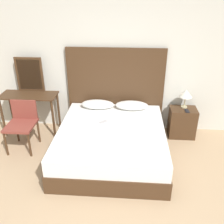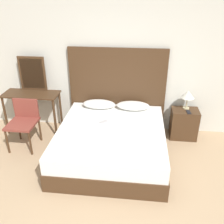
{
  "view_description": "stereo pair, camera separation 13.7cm",
  "coord_description": "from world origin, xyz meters",
  "px_view_note": "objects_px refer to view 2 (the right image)",
  "views": [
    {
      "loc": [
        0.19,
        -1.79,
        2.58
      ],
      "look_at": [
        -0.08,
        1.8,
        0.79
      ],
      "focal_mm": 40.0,
      "sensor_mm": 36.0,
      "label": 1
    },
    {
      "loc": [
        0.33,
        -1.77,
        2.58
      ],
      "look_at": [
        -0.08,
        1.8,
        0.79
      ],
      "focal_mm": 40.0,
      "sensor_mm": 36.0,
      "label": 2
    }
  ],
  "objects_px": {
    "phone_on_bed": "(104,122)",
    "table_lamp": "(188,95)",
    "bed": "(111,143)",
    "nightstand": "(184,124)",
    "chair": "(24,120)",
    "vanity_desk": "(32,100)",
    "phone_on_nightstand": "(189,112)"
  },
  "relations": [
    {
      "from": "table_lamp",
      "to": "nightstand",
      "type": "bearing_deg",
      "value": -100.28
    },
    {
      "from": "phone_on_bed",
      "to": "phone_on_nightstand",
      "type": "relative_size",
      "value": 1.02
    },
    {
      "from": "table_lamp",
      "to": "chair",
      "type": "relative_size",
      "value": 0.42
    },
    {
      "from": "phone_on_bed",
      "to": "vanity_desk",
      "type": "relative_size",
      "value": 0.15
    },
    {
      "from": "bed",
      "to": "chair",
      "type": "height_order",
      "value": "chair"
    },
    {
      "from": "bed",
      "to": "phone_on_nightstand",
      "type": "relative_size",
      "value": 12.47
    },
    {
      "from": "bed",
      "to": "phone_on_bed",
      "type": "distance_m",
      "value": 0.38
    },
    {
      "from": "bed",
      "to": "phone_on_nightstand",
      "type": "height_order",
      "value": "phone_on_nightstand"
    },
    {
      "from": "chair",
      "to": "vanity_desk",
      "type": "bearing_deg",
      "value": 94.26
    },
    {
      "from": "bed",
      "to": "table_lamp",
      "type": "bearing_deg",
      "value": 32.64
    },
    {
      "from": "phone_on_bed",
      "to": "table_lamp",
      "type": "bearing_deg",
      "value": 23.56
    },
    {
      "from": "vanity_desk",
      "to": "chair",
      "type": "relative_size",
      "value": 1.26
    },
    {
      "from": "phone_on_bed",
      "to": "nightstand",
      "type": "bearing_deg",
      "value": 21.33
    },
    {
      "from": "phone_on_nightstand",
      "to": "vanity_desk",
      "type": "distance_m",
      "value": 2.94
    },
    {
      "from": "bed",
      "to": "table_lamp",
      "type": "relative_size",
      "value": 5.48
    },
    {
      "from": "bed",
      "to": "nightstand",
      "type": "height_order",
      "value": "nightstand"
    },
    {
      "from": "table_lamp",
      "to": "chair",
      "type": "bearing_deg",
      "value": -167.44
    },
    {
      "from": "bed",
      "to": "chair",
      "type": "relative_size",
      "value": 2.29
    },
    {
      "from": "phone_on_bed",
      "to": "nightstand",
      "type": "height_order",
      "value": "nightstand"
    },
    {
      "from": "nightstand",
      "to": "phone_on_bed",
      "type": "bearing_deg",
      "value": -158.67
    },
    {
      "from": "phone_on_nightstand",
      "to": "phone_on_bed",
      "type": "bearing_deg",
      "value": -162.22
    },
    {
      "from": "vanity_desk",
      "to": "chair",
      "type": "xyz_separation_m",
      "value": [
        0.04,
        -0.5,
        -0.15
      ]
    },
    {
      "from": "table_lamp",
      "to": "vanity_desk",
      "type": "distance_m",
      "value": 2.93
    },
    {
      "from": "vanity_desk",
      "to": "phone_on_bed",
      "type": "bearing_deg",
      "value": -18.71
    },
    {
      "from": "vanity_desk",
      "to": "phone_on_nightstand",
      "type": "bearing_deg",
      "value": -0.35
    },
    {
      "from": "nightstand",
      "to": "table_lamp",
      "type": "distance_m",
      "value": 0.56
    },
    {
      "from": "nightstand",
      "to": "vanity_desk",
      "type": "distance_m",
      "value": 2.93
    },
    {
      "from": "phone_on_bed",
      "to": "chair",
      "type": "height_order",
      "value": "chair"
    },
    {
      "from": "nightstand",
      "to": "phone_on_nightstand",
      "type": "xyz_separation_m",
      "value": [
        0.04,
        -0.09,
        0.29
      ]
    },
    {
      "from": "table_lamp",
      "to": "vanity_desk",
      "type": "bearing_deg",
      "value": -177.2
    },
    {
      "from": "phone_on_bed",
      "to": "table_lamp",
      "type": "relative_size",
      "value": 0.45
    },
    {
      "from": "bed",
      "to": "phone_on_nightstand",
      "type": "xyz_separation_m",
      "value": [
        1.33,
        0.67,
        0.31
      ]
    }
  ]
}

